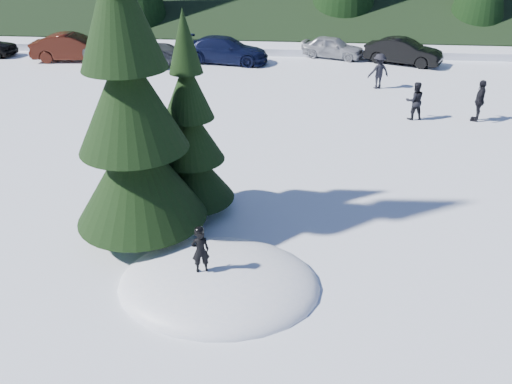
# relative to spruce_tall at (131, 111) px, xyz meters

# --- Properties ---
(ground) EXTENTS (200.00, 200.00, 0.00)m
(ground) POSITION_rel_spruce_tall_xyz_m (2.20, -1.80, -3.32)
(ground) COLOR white
(ground) RESTS_ON ground
(snow_mound) EXTENTS (4.48, 3.52, 0.96)m
(snow_mound) POSITION_rel_spruce_tall_xyz_m (2.20, -1.80, -3.32)
(snow_mound) COLOR white
(snow_mound) RESTS_ON ground
(spruce_tall) EXTENTS (3.20, 3.20, 8.60)m
(spruce_tall) POSITION_rel_spruce_tall_xyz_m (0.00, 0.00, 0.00)
(spruce_tall) COLOR #302010
(spruce_tall) RESTS_ON ground
(spruce_short) EXTENTS (2.20, 2.20, 5.37)m
(spruce_short) POSITION_rel_spruce_tall_xyz_m (1.00, 1.40, -1.22)
(spruce_short) COLOR #302010
(spruce_short) RESTS_ON ground
(child_skier) EXTENTS (0.43, 0.35, 1.03)m
(child_skier) POSITION_rel_spruce_tall_xyz_m (1.87, -1.97, -2.32)
(child_skier) COLOR black
(child_skier) RESTS_ON snow_mound
(adult_0) EXTENTS (0.85, 0.73, 1.54)m
(adult_0) POSITION_rel_spruce_tall_xyz_m (8.35, 9.60, -2.55)
(adult_0) COLOR black
(adult_0) RESTS_ON ground
(adult_1) EXTENTS (0.75, 1.06, 1.67)m
(adult_1) POSITION_rel_spruce_tall_xyz_m (10.90, 9.68, -2.48)
(adult_1) COLOR black
(adult_1) RESTS_ON ground
(adult_2) EXTENTS (1.23, 0.99, 1.67)m
(adult_2) POSITION_rel_spruce_tall_xyz_m (7.42, 13.96, -2.49)
(adult_2) COLOR black
(adult_2) RESTS_ON ground
(car_1) EXTENTS (4.84, 2.20, 1.54)m
(car_1) POSITION_rel_spruce_tall_xyz_m (-9.64, 17.99, -2.55)
(car_1) COLOR #341109
(car_1) RESTS_ON ground
(car_2) EXTENTS (5.51, 2.69, 1.51)m
(car_2) POSITION_rel_spruce_tall_xyz_m (-5.78, 17.39, -2.57)
(car_2) COLOR #45474C
(car_2) RESTS_ON ground
(car_3) EXTENTS (5.24, 2.79, 1.45)m
(car_3) POSITION_rel_spruce_tall_xyz_m (-0.74, 18.38, -2.60)
(car_3) COLOR black
(car_3) RESTS_ON ground
(car_4) EXTENTS (3.99, 2.63, 1.26)m
(car_4) POSITION_rel_spruce_tall_xyz_m (5.44, 20.18, -2.69)
(car_4) COLOR gray
(car_4) RESTS_ON ground
(car_5) EXTENTS (4.52, 3.09, 1.41)m
(car_5) POSITION_rel_spruce_tall_xyz_m (9.41, 19.07, -2.61)
(car_5) COLOR black
(car_5) RESTS_ON ground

